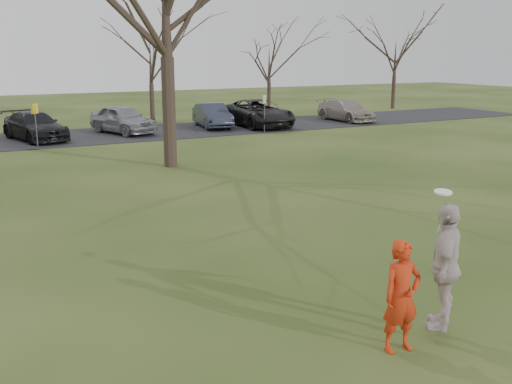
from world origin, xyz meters
The scene contains 12 objects.
ground centered at (0.00, 0.00, 0.00)m, with size 120.00×120.00×0.00m, color #1E380F.
parking_strip centered at (0.00, 25.00, 0.02)m, with size 62.00×6.50×0.04m, color black.
player_defender centered at (0.04, -0.55, 0.86)m, with size 0.63×0.41×1.73m, color red.
car_3 centered at (-1.70, 24.78, 0.74)m, with size 1.96×4.82×1.40m, color black.
car_4 centered at (2.91, 25.18, 0.81)m, with size 1.81×4.50×1.53m, color gray.
car_5 centered at (8.28, 25.25, 0.74)m, with size 1.48×4.26×1.40m, color #282D3D.
car_6 centered at (10.93, 24.47, 0.83)m, with size 2.63×5.70×1.58m, color black.
car_7 centered at (17.36, 24.45, 0.71)m, with size 1.86×4.58×1.33m, color gray.
catching_play centered at (0.90, -0.54, 1.19)m, with size 1.22×1.12×2.18m.
sign_yellow centered at (-2.00, 22.00, 1.45)m, with size 0.35×0.35×2.08m.
sign_white centered at (10.00, 22.00, 1.45)m, with size 0.35×0.35×2.08m.
small_tree_row centered at (4.38, 30.06, 3.89)m, with size 55.00×5.90×8.50m.
Camera 1 is at (-5.64, -6.72, 4.38)m, focal length 41.36 mm.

